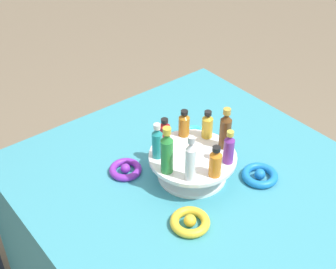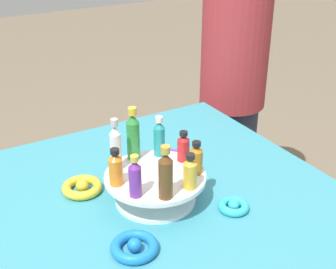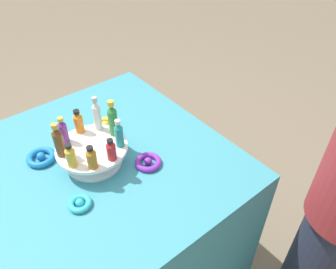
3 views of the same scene
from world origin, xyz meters
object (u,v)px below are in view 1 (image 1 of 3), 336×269
(bottle_gold, at_px, (207,125))
(ribbon_bow_blue, at_px, (260,175))
(bottle_clear, at_px, (191,160))
(bottle_amber, at_px, (184,124))
(bottle_purple, at_px, (229,148))
(bottle_teal, at_px, (157,142))
(display_stand, at_px, (192,164))
(bottle_orange, at_px, (215,162))
(ribbon_bow_purple, at_px, (125,169))
(bottle_green, at_px, (167,152))
(bottle_brown, at_px, (225,130))
(ribbon_bow_gold, at_px, (190,222))
(ribbon_bow_teal, at_px, (194,133))
(bottle_red, at_px, (165,132))

(bottle_gold, height_order, ribbon_bow_blue, bottle_gold)
(bottle_clear, height_order, bottle_amber, bottle_clear)
(bottle_purple, bearing_deg, bottle_teal, 134.57)
(bottle_purple, bearing_deg, display_stand, 124.57)
(display_stand, bearing_deg, bottle_orange, -95.43)
(bottle_amber, distance_m, ribbon_bow_purple, 0.23)
(bottle_teal, relative_size, bottle_green, 0.77)
(bottle_clear, distance_m, bottle_orange, 0.07)
(bottle_brown, height_order, ribbon_bow_blue, bottle_brown)
(bottle_brown, distance_m, ribbon_bow_gold, 0.30)
(bottle_orange, distance_m, bottle_brown, 0.13)
(bottle_clear, distance_m, ribbon_bow_gold, 0.16)
(bottle_gold, relative_size, ribbon_bow_blue, 0.85)
(bottle_purple, distance_m, ribbon_bow_purple, 0.33)
(bottle_gold, distance_m, ribbon_bow_gold, 0.32)
(bottle_purple, xyz_separation_m, ribbon_bow_purple, (-0.21, 0.22, -0.12))
(bottle_brown, height_order, bottle_teal, bottle_brown)
(bottle_orange, bearing_deg, ribbon_bow_teal, 59.85)
(bottle_orange, height_order, bottle_teal, bottle_teal)
(bottle_green, bearing_deg, bottle_orange, -45.43)
(bottle_orange, distance_m, ribbon_bow_blue, 0.20)
(bottle_teal, bearing_deg, ribbon_bow_teal, 21.98)
(bottle_clear, height_order, bottle_orange, bottle_clear)
(bottle_clear, distance_m, ribbon_bow_teal, 0.33)
(ribbon_bow_purple, bearing_deg, ribbon_bow_blue, -42.50)
(bottle_teal, relative_size, ribbon_bow_gold, 1.05)
(bottle_brown, distance_m, ribbon_bow_teal, 0.22)
(display_stand, distance_m, ribbon_bow_blue, 0.21)
(ribbon_bow_purple, bearing_deg, bottle_green, -72.37)
(display_stand, bearing_deg, bottle_amber, 64.57)
(bottle_orange, height_order, bottle_gold, bottle_orange)
(bottle_clear, relative_size, bottle_brown, 1.06)
(ribbon_bow_gold, bearing_deg, bottle_clear, 50.57)
(bottle_red, relative_size, bottle_green, 0.57)
(display_stand, distance_m, ribbon_bow_teal, 0.21)
(bottle_amber, xyz_separation_m, bottle_green, (-0.15, -0.10, 0.03))
(bottle_amber, distance_m, bottle_green, 0.18)
(ribbon_bow_gold, bearing_deg, bottle_orange, 20.00)
(bottle_purple, height_order, ribbon_bow_gold, bottle_purple)
(bottle_teal, distance_m, ribbon_bow_blue, 0.33)
(ribbon_bow_blue, bearing_deg, bottle_teal, 139.89)
(bottle_red, distance_m, ribbon_bow_gold, 0.29)
(display_stand, height_order, ribbon_bow_teal, display_stand)
(bottle_red, bearing_deg, ribbon_bow_gold, -113.93)
(bottle_amber, xyz_separation_m, ribbon_bow_purple, (-0.19, 0.04, -0.11))
(bottle_gold, bearing_deg, bottle_purple, -105.43)
(bottle_amber, height_order, bottle_green, bottle_green)
(ribbon_bow_gold, relative_size, ribbon_bow_blue, 1.00)
(bottle_orange, bearing_deg, bottle_clear, 154.57)
(bottle_red, height_order, bottle_green, bottle_green)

